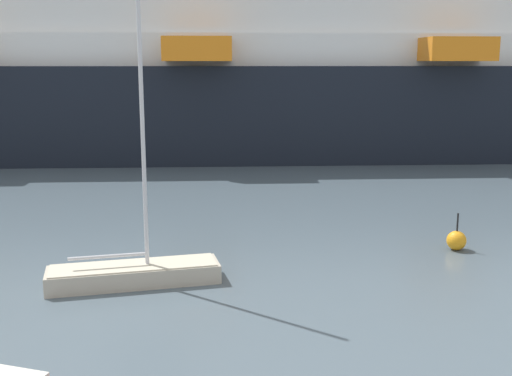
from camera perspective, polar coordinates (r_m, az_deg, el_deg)
The scene contains 3 objects.
sailboat_2 at distance 18.71m, azimuth -11.01°, elevation -7.32°, with size 5.09×2.27×8.62m.
channel_buoy_1 at distance 22.67m, azimuth 17.75°, elevation -4.55°, with size 0.67×0.67×1.30m.
cruise_ship at distance 47.95m, azimuth 14.06°, elevation 10.99°, with size 111.01×18.94×19.60m.
Camera 1 is at (-0.88, -6.09, 6.37)m, focal length 44.03 mm.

